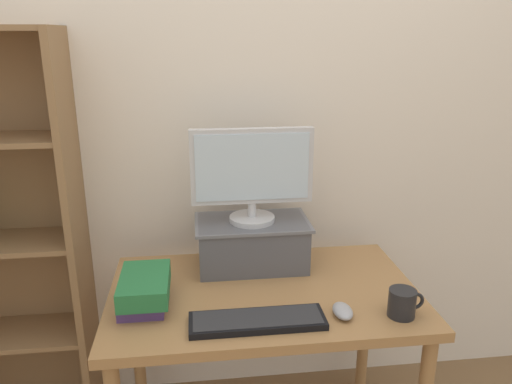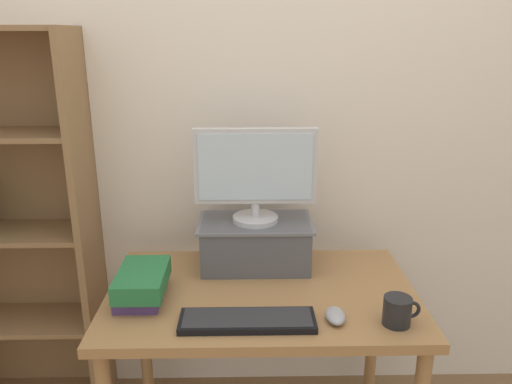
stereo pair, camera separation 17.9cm
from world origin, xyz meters
The scene contains 8 objects.
back_wall centered at (0.00, 0.49, 1.30)m, with size 7.00×0.08×2.60m.
desk centered at (0.00, 0.00, 0.64)m, with size 1.12×0.69×0.73m.
riser_box centered at (-0.02, 0.21, 0.83)m, with size 0.45×0.26×0.19m.
computer_monitor centered at (-0.02, 0.21, 1.12)m, with size 0.47×0.18×0.37m.
keyboard centered at (-0.05, -0.22, 0.74)m, with size 0.44×0.13×0.02m.
computer_mouse centered at (0.23, -0.21, 0.75)m, with size 0.06×0.10×0.04m.
book_stack centered at (-0.42, -0.05, 0.78)m, with size 0.17×0.26×0.11m.
coffee_mug centered at (0.43, -0.23, 0.77)m, with size 0.12×0.09×0.09m.
Camera 1 is at (-0.23, -1.61, 1.62)m, focal length 35.00 mm.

